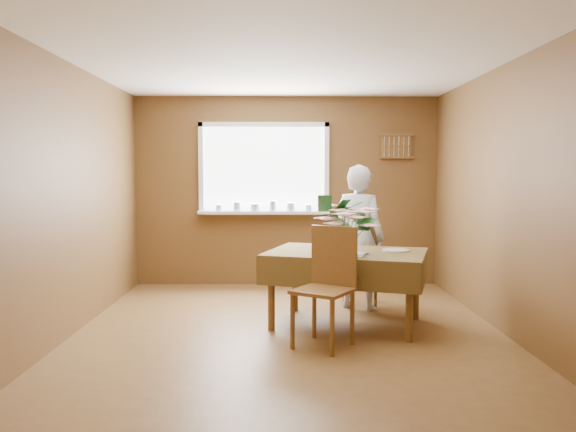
{
  "coord_description": "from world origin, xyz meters",
  "views": [
    {
      "loc": [
        -0.06,
        -5.22,
        1.49
      ],
      "look_at": [
        0.0,
        0.55,
        1.05
      ],
      "focal_mm": 35.0,
      "sensor_mm": 36.0,
      "label": 1
    }
  ],
  "objects_px": {
    "dining_table": "(346,260)",
    "chair_near": "(328,281)",
    "flower_bouquet": "(346,221)",
    "chair_far": "(360,261)",
    "seated_woman": "(359,237)"
  },
  "relations": [
    {
      "from": "seated_woman",
      "to": "chair_near",
      "type": "bearing_deg",
      "value": 101.41
    },
    {
      "from": "chair_near",
      "to": "seated_woman",
      "type": "height_order",
      "value": "seated_woman"
    },
    {
      "from": "seated_woman",
      "to": "flower_bouquet",
      "type": "height_order",
      "value": "seated_woman"
    },
    {
      "from": "chair_near",
      "to": "flower_bouquet",
      "type": "relative_size",
      "value": 1.82
    },
    {
      "from": "chair_far",
      "to": "seated_woman",
      "type": "bearing_deg",
      "value": 83.15
    },
    {
      "from": "dining_table",
      "to": "flower_bouquet",
      "type": "xyz_separation_m",
      "value": [
        -0.03,
        -0.2,
        0.4
      ]
    },
    {
      "from": "chair_far",
      "to": "flower_bouquet",
      "type": "distance_m",
      "value": 1.16
    },
    {
      "from": "flower_bouquet",
      "to": "chair_near",
      "type": "bearing_deg",
      "value": -115.81
    },
    {
      "from": "chair_near",
      "to": "flower_bouquet",
      "type": "distance_m",
      "value": 0.69
    },
    {
      "from": "dining_table",
      "to": "chair_near",
      "type": "relative_size",
      "value": 1.7
    },
    {
      "from": "flower_bouquet",
      "to": "dining_table",
      "type": "bearing_deg",
      "value": 82.57
    },
    {
      "from": "chair_near",
      "to": "dining_table",
      "type": "bearing_deg",
      "value": 102.05
    },
    {
      "from": "chair_near",
      "to": "flower_bouquet",
      "type": "height_order",
      "value": "flower_bouquet"
    },
    {
      "from": "dining_table",
      "to": "flower_bouquet",
      "type": "height_order",
      "value": "flower_bouquet"
    },
    {
      "from": "dining_table",
      "to": "chair_near",
      "type": "distance_m",
      "value": 0.68
    }
  ]
}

